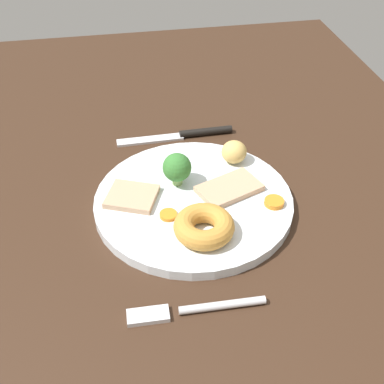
# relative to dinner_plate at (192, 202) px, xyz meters

# --- Properties ---
(dining_table) EXTENTS (1.20, 0.84, 0.04)m
(dining_table) POSITION_rel_dinner_plate_xyz_m (0.01, -0.00, -0.02)
(dining_table) COLOR #382316
(dining_table) RESTS_ON ground
(dinner_plate) EXTENTS (0.26, 0.26, 0.01)m
(dinner_plate) POSITION_rel_dinner_plate_xyz_m (0.00, 0.00, 0.00)
(dinner_plate) COLOR white
(dinner_plate) RESTS_ON dining_table
(meat_slice_main) EXTENTS (0.08, 0.10, 0.01)m
(meat_slice_main) POSITION_rel_dinner_plate_xyz_m (0.01, -0.05, 0.01)
(meat_slice_main) COLOR tan
(meat_slice_main) RESTS_ON dinner_plate
(meat_slice_under) EXTENTS (0.07, 0.08, 0.01)m
(meat_slice_under) POSITION_rel_dinner_plate_xyz_m (0.01, 0.08, 0.01)
(meat_slice_under) COLOR tan
(meat_slice_under) RESTS_ON dinner_plate
(yorkshire_pudding) EXTENTS (0.07, 0.07, 0.03)m
(yorkshire_pudding) POSITION_rel_dinner_plate_xyz_m (-0.07, -0.00, 0.02)
(yorkshire_pudding) COLOR #C68938
(yorkshire_pudding) RESTS_ON dinner_plate
(roast_potato_left) EXTENTS (0.04, 0.04, 0.03)m
(roast_potato_left) POSITION_rel_dinner_plate_xyz_m (0.07, -0.07, 0.02)
(roast_potato_left) COLOR #D8B260
(roast_potato_left) RESTS_ON dinner_plate
(carrot_coin_front) EXTENTS (0.03, 0.03, 0.01)m
(carrot_coin_front) POSITION_rel_dinner_plate_xyz_m (-0.03, -0.10, 0.01)
(carrot_coin_front) COLOR orange
(carrot_coin_front) RESTS_ON dinner_plate
(carrot_coin_back) EXTENTS (0.02, 0.02, 0.00)m
(carrot_coin_back) POSITION_rel_dinner_plate_xyz_m (-0.03, 0.04, 0.01)
(carrot_coin_back) COLOR orange
(carrot_coin_back) RESTS_ON dinner_plate
(broccoli_floret) EXTENTS (0.04, 0.04, 0.05)m
(broccoli_floret) POSITION_rel_dinner_plate_xyz_m (0.03, 0.01, 0.03)
(broccoli_floret) COLOR #8CB766
(broccoli_floret) RESTS_ON dinner_plate
(fork) EXTENTS (0.02, 0.15, 0.01)m
(fork) POSITION_rel_dinner_plate_xyz_m (-0.17, 0.03, -0.00)
(fork) COLOR silver
(fork) RESTS_ON dining_table
(knife) EXTENTS (0.02, 0.19, 0.01)m
(knife) POSITION_rel_dinner_plate_xyz_m (0.17, -0.02, -0.00)
(knife) COLOR black
(knife) RESTS_ON dining_table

